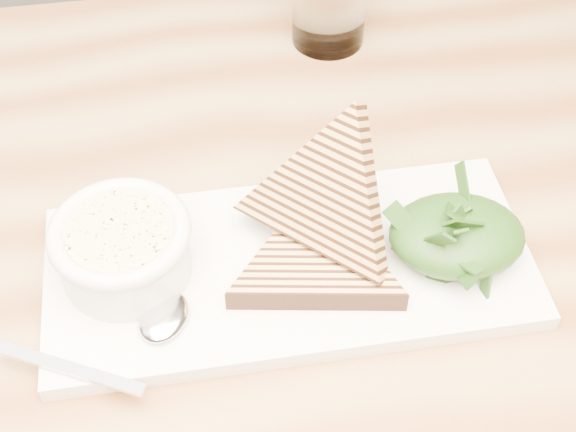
{
  "coord_description": "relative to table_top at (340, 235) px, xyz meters",
  "views": [
    {
      "loc": [
        0.12,
        -0.35,
        1.3
      ],
      "look_at": [
        0.14,
        0.08,
        0.8
      ],
      "focal_mm": 50.0,
      "sensor_mm": 36.0,
      "label": 1
    }
  ],
  "objects": [
    {
      "name": "spoon_bowl",
      "position": [
        -0.15,
        -0.11,
        0.04
      ],
      "size": [
        0.05,
        0.06,
        0.01
      ],
      "primitive_type": "ellipsoid",
      "rotation": [
        0.0,
        0.0,
        -0.37
      ],
      "color": "silver",
      "rests_on": "platter"
    },
    {
      "name": "bowl_rim",
      "position": [
        -0.18,
        -0.06,
        0.08
      ],
      "size": [
        0.11,
        0.11,
        0.01
      ],
      "primitive_type": "torus",
      "color": "white",
      "rests_on": "soup_bowl"
    },
    {
      "name": "sandwich_lean",
      "position": [
        -0.02,
        -0.03,
        0.09
      ],
      "size": [
        0.23,
        0.23,
        0.19
      ],
      "primitive_type": null,
      "rotation": [
        0.98,
        0.0,
        -0.66
      ],
      "color": "tan",
      "rests_on": "sandwich_flat"
    },
    {
      "name": "salad_base",
      "position": [
        0.09,
        -0.05,
        0.06
      ],
      "size": [
        0.11,
        0.09,
        0.04
      ],
      "primitive_type": "ellipsoid",
      "color": "black",
      "rests_on": "platter"
    },
    {
      "name": "spoon_handle",
      "position": [
        -0.22,
        -0.15,
        0.04
      ],
      "size": [
        0.12,
        0.06,
        0.0
      ],
      "primitive_type": "cube",
      "rotation": [
        0.0,
        0.0,
        -0.37
      ],
      "color": "silver",
      "rests_on": "platter"
    },
    {
      "name": "table_top",
      "position": [
        0.0,
        0.0,
        0.0
      ],
      "size": [
        1.24,
        0.89,
        0.04
      ],
      "primitive_type": "cube",
      "rotation": [
        0.0,
        0.0,
        0.1
      ],
      "color": "#977548",
      "rests_on": "ground"
    },
    {
      "name": "soup_bowl",
      "position": [
        -0.18,
        -0.06,
        0.06
      ],
      "size": [
        0.11,
        0.11,
        0.04
      ],
      "primitive_type": "cylinder",
      "color": "white",
      "rests_on": "platter"
    },
    {
      "name": "soup",
      "position": [
        -0.18,
        -0.06,
        0.08
      ],
      "size": [
        0.09,
        0.09,
        0.01
      ],
      "primitive_type": "cylinder",
      "color": "beige",
      "rests_on": "soup_bowl"
    },
    {
      "name": "arugula_pile",
      "position": [
        0.09,
        -0.05,
        0.06
      ],
      "size": [
        0.11,
        0.1,
        0.05
      ],
      "primitive_type": null,
      "color": "#2C5618",
      "rests_on": "platter"
    },
    {
      "name": "sandwich_flat",
      "position": [
        -0.03,
        -0.07,
        0.05
      ],
      "size": [
        0.18,
        0.18,
        0.02
      ],
      "primitive_type": null,
      "rotation": [
        0.0,
        0.0,
        -0.07
      ],
      "color": "tan",
      "rests_on": "platter"
    },
    {
      "name": "platter",
      "position": [
        -0.05,
        -0.06,
        0.03
      ],
      "size": [
        0.42,
        0.22,
        0.02
      ],
      "primitive_type": "cube",
      "rotation": [
        0.0,
        0.0,
        0.1
      ],
      "color": "white",
      "rests_on": "table_top"
    }
  ]
}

